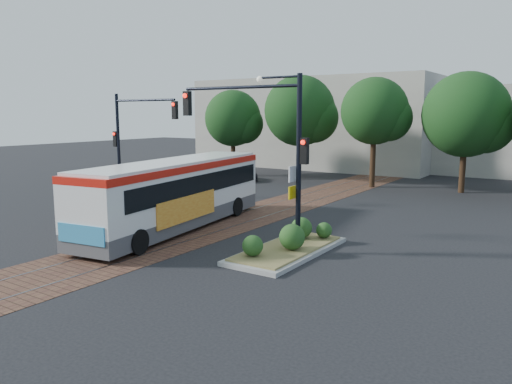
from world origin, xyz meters
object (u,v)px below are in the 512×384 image
at_px(city_bus, 176,191).
at_px(officer, 103,196).
at_px(traffic_island, 289,243).
at_px(signal_pole_main, 268,134).
at_px(signal_pole_left, 131,131).
at_px(parked_car, 236,172).

relative_size(city_bus, officer, 6.73).
bearing_deg(officer, city_bus, 128.67).
xyz_separation_m(traffic_island, officer, (-11.43, 1.25, 0.50)).
relative_size(traffic_island, signal_pole_main, 0.87).
height_order(signal_pole_main, officer, signal_pole_main).
relative_size(signal_pole_left, officer, 3.63).
xyz_separation_m(signal_pole_main, parked_car, (-12.03, 14.65, -3.56)).
xyz_separation_m(signal_pole_main, officer, (-10.47, 1.16, -3.33)).
relative_size(city_bus, signal_pole_main, 1.86).
bearing_deg(city_bus, signal_pole_left, 141.41).
distance_m(traffic_island, signal_pole_main, 3.95).
distance_m(signal_pole_main, signal_pole_left, 13.14).
relative_size(city_bus, traffic_island, 2.14).
bearing_deg(signal_pole_main, signal_pole_left, 158.55).
distance_m(city_bus, signal_pole_left, 8.77).
bearing_deg(signal_pole_left, traffic_island, -20.36).
height_order(city_bus, officer, city_bus).
height_order(city_bus, signal_pole_main, signal_pole_main).
relative_size(city_bus, signal_pole_left, 1.86).
height_order(signal_pole_left, parked_car, signal_pole_left).
height_order(traffic_island, officer, officer).
height_order(city_bus, traffic_island, city_bus).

